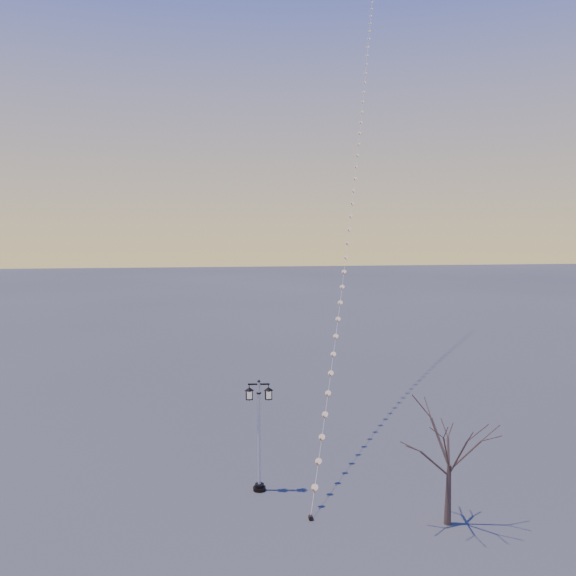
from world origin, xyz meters
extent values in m
plane|color=#484949|center=(0.00, 0.00, 0.00)|extent=(300.00, 300.00, 0.00)
cylinder|color=black|center=(-2.29, 3.99, 0.08)|extent=(0.58, 0.58, 0.17)
cylinder|color=black|center=(-2.29, 3.99, 0.24)|extent=(0.41, 0.41, 0.15)
cylinder|color=beige|center=(-2.29, 3.99, 2.75)|extent=(0.13, 0.13, 4.87)
cylinder|color=black|center=(-2.29, 3.99, 4.61)|extent=(0.21, 0.21, 0.06)
cube|color=black|center=(-2.29, 3.99, 5.03)|extent=(0.99, 0.15, 0.06)
sphere|color=black|center=(-2.29, 3.99, 5.15)|extent=(0.15, 0.15, 0.15)
pyramid|color=black|center=(-2.73, 4.03, 4.87)|extent=(0.46, 0.46, 0.15)
cube|color=beige|center=(-2.73, 4.03, 4.55)|extent=(0.27, 0.27, 0.35)
cube|color=black|center=(-2.73, 4.03, 4.36)|extent=(0.31, 0.31, 0.04)
pyramid|color=black|center=(-1.86, 3.95, 4.87)|extent=(0.46, 0.46, 0.15)
cube|color=beige|center=(-1.86, 3.95, 4.55)|extent=(0.27, 0.27, 0.35)
cube|color=black|center=(-1.86, 3.95, 4.36)|extent=(0.31, 0.31, 0.04)
cone|color=#48342A|center=(5.14, 0.05, 1.26)|extent=(0.30, 0.30, 2.52)
cylinder|color=black|center=(-0.37, 1.06, 0.10)|extent=(0.20, 0.20, 0.20)
cylinder|color=black|center=(-0.37, 1.06, 0.12)|extent=(0.03, 0.03, 0.24)
cone|color=orange|center=(6.40, 21.80, 18.25)|extent=(0.08, 0.08, 0.27)
cylinder|color=white|center=(-0.37, 1.06, 0.59)|extent=(0.02, 0.02, 0.78)
camera|label=1|loc=(-4.10, -21.06, 12.15)|focal=35.45mm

